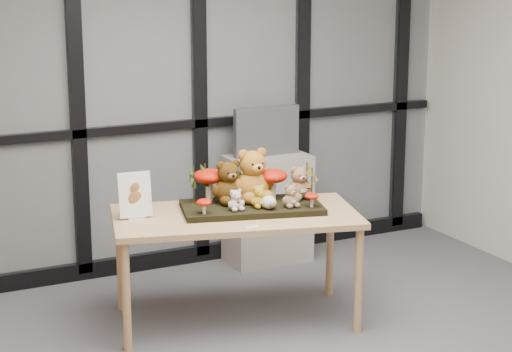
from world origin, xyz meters
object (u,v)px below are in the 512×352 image
bear_small_yellow (259,196)px  cabinet (268,209)px  display_table (236,224)px  mushroom_front_right (312,199)px  monitor (267,131)px  bear_tan_back (299,181)px  diorama_tray (252,207)px  bear_beige_small (291,194)px  bear_white_bow (236,199)px  plush_cream_hedgehog (269,202)px  bear_pooh_yellow (252,172)px  bear_brown_medium (228,179)px  mushroom_front_left (204,206)px  sign_holder (135,197)px  mushroom_back_left (209,183)px  mushroom_back_right (273,182)px

bear_small_yellow → cabinet: bear_small_yellow is taller
display_table → bear_small_yellow: bearing=-6.6°
mushroom_front_right → monitor: monitor is taller
bear_tan_back → monitor: monitor is taller
bear_tan_back → cabinet: bearing=90.1°
diorama_tray → bear_beige_small: bearing=-23.9°
bear_white_bow → plush_cream_hedgehog: (0.19, -0.06, -0.03)m
bear_pooh_yellow → mushroom_front_right: (0.26, -0.30, -0.13)m
bear_brown_medium → bear_beige_small: bear_brown_medium is taller
bear_white_bow → cabinet: bear_white_bow is taller
bear_small_yellow → bear_white_bow: size_ratio=1.04×
mushroom_front_left → sign_holder: size_ratio=0.36×
bear_white_bow → sign_holder: bearing=173.4°
mushroom_front_right → mushroom_back_left: bearing=139.6°
bear_tan_back → mushroom_front_left: (-0.68, -0.06, -0.06)m
bear_brown_medium → plush_cream_hedgehog: (0.16, -0.24, -0.10)m
monitor → bear_brown_medium: bearing=-129.7°
display_table → mushroom_back_right: 0.38m
bear_beige_small → mushroom_back_left: size_ratio=0.71×
mushroom_back_left → monitor: bearing=43.3°
diorama_tray → bear_tan_back: 0.36m
bear_small_yellow → bear_white_bow: (-0.15, 0.00, -0.00)m
bear_small_yellow → bear_beige_small: bearing=-7.9°
display_table → bear_brown_medium: bearing=99.8°
diorama_tray → mushroom_front_right: (0.31, -0.21, 0.07)m
display_table → mushroom_back_right: mushroom_back_right is taller
bear_pooh_yellow → bear_white_bow: 0.27m
display_table → monitor: (0.71, 0.97, 0.35)m
bear_beige_small → plush_cream_hedgehog: (-0.14, 0.02, -0.03)m
display_table → bear_tan_back: (0.46, 0.03, 0.22)m
sign_holder → cabinet: (1.29, 0.78, -0.43)m
diorama_tray → mushroom_back_right: size_ratio=4.08×
bear_beige_small → display_table: bearing=172.6°
plush_cream_hedgehog → display_table: bearing=162.5°
bear_tan_back → mushroom_back_left: (-0.53, 0.21, -0.00)m
display_table → mushroom_front_left: (-0.22, -0.04, 0.15)m
display_table → mushroom_back_left: 0.33m
mushroom_back_left → mushroom_back_right: 0.40m
sign_holder → bear_brown_medium: bearing=1.5°
mushroom_back_right → display_table: bearing=-162.7°
bear_brown_medium → mushroom_front_left: size_ratio=2.91×
bear_beige_small → mushroom_front_left: 0.55m
diorama_tray → bear_white_bow: 0.18m
diorama_tray → sign_holder: bearing=-176.9°
bear_brown_medium → plush_cream_hedgehog: bearing=-41.6°
display_table → cabinet: cabinet is taller
bear_brown_medium → mushroom_back_right: 0.30m
bear_white_bow → sign_holder: 0.60m
mushroom_back_right → bear_small_yellow: bearing=-139.0°
mushroom_back_left → bear_pooh_yellow: bearing=-26.6°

